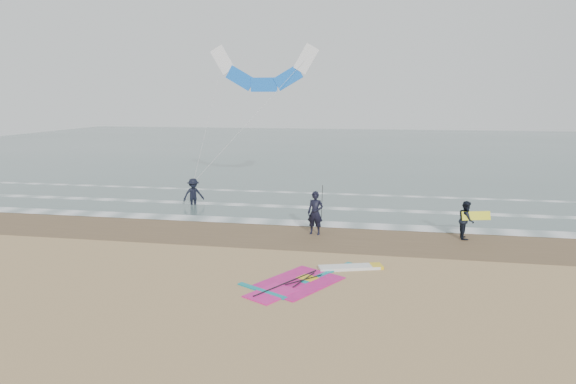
% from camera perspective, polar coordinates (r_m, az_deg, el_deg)
% --- Properties ---
extents(ground, '(120.00, 120.00, 0.00)m').
position_cam_1_polar(ground, '(17.94, 2.97, -10.00)').
color(ground, tan).
rests_on(ground, ground).
extents(sea_water, '(120.00, 80.00, 0.02)m').
position_cam_1_polar(sea_water, '(65.00, 8.65, 4.80)').
color(sea_water, '#47605E').
rests_on(sea_water, ground).
extents(wet_sand_band, '(120.00, 5.00, 0.01)m').
position_cam_1_polar(wet_sand_band, '(23.62, 4.92, -4.96)').
color(wet_sand_band, brown).
rests_on(wet_sand_band, ground).
extents(foam_waterline, '(120.00, 9.15, 0.02)m').
position_cam_1_polar(foam_waterline, '(27.90, 5.84, -2.52)').
color(foam_waterline, white).
rests_on(foam_waterline, ground).
extents(windsurf_rig, '(4.88, 4.63, 0.12)m').
position_cam_1_polar(windsurf_rig, '(18.23, 2.85, -9.56)').
color(windsurf_rig, white).
rests_on(windsurf_rig, ground).
extents(person_standing, '(0.81, 0.60, 2.03)m').
position_cam_1_polar(person_standing, '(23.74, 3.05, -2.34)').
color(person_standing, black).
rests_on(person_standing, ground).
extents(person_walking, '(0.66, 0.85, 1.73)m').
position_cam_1_polar(person_walking, '(24.37, 19.18, -2.95)').
color(person_walking, black).
rests_on(person_walking, ground).
extents(person_wading, '(1.44, 1.35, 1.95)m').
position_cam_1_polar(person_wading, '(30.66, -10.48, 0.33)').
color(person_wading, black).
rests_on(person_wading, ground).
extents(held_pole, '(0.17, 0.86, 1.82)m').
position_cam_1_polar(held_pole, '(23.61, 3.79, -1.25)').
color(held_pole, black).
rests_on(held_pole, ground).
extents(carried_kiteboard, '(1.30, 0.51, 0.39)m').
position_cam_1_polar(carried_kiteboard, '(24.29, 20.17, -2.50)').
color(carried_kiteboard, yellow).
rests_on(carried_kiteboard, ground).
extents(surf_kite, '(6.98, 4.11, 8.24)m').
position_cam_1_polar(surf_kite, '(33.08, -2.71, 13.16)').
color(surf_kite, white).
rests_on(surf_kite, ground).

